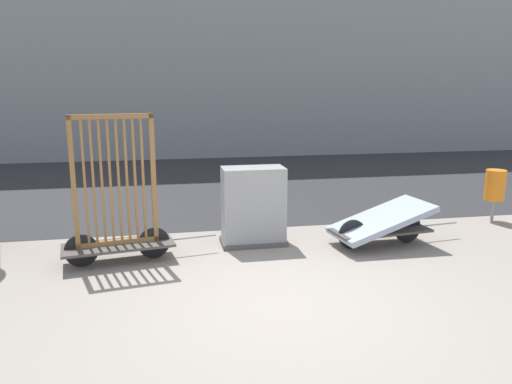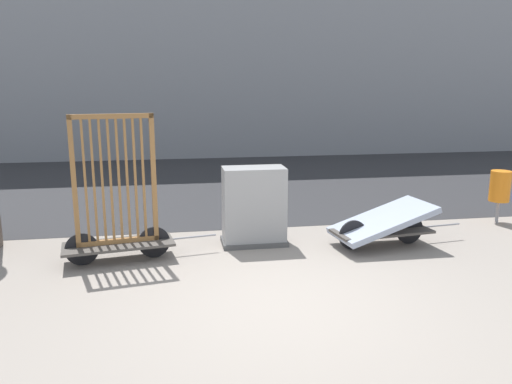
{
  "view_description": "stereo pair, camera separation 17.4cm",
  "coord_description": "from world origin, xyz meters",
  "px_view_note": "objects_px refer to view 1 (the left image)",
  "views": [
    {
      "loc": [
        -1.43,
        -5.53,
        2.63
      ],
      "look_at": [
        0.0,
        1.88,
        1.0
      ],
      "focal_mm": 35.0,
      "sensor_mm": 36.0,
      "label": 1
    },
    {
      "loc": [
        -1.25,
        -5.56,
        2.63
      ],
      "look_at": [
        0.0,
        1.88,
        1.0
      ],
      "focal_mm": 35.0,
      "sensor_mm": 36.0,
      "label": 2
    }
  ],
  "objects_px": {
    "bike_cart_with_bedframe": "(117,214)",
    "bike_cart_with_mattress": "(381,223)",
    "trash_bin": "(495,185)",
    "utility_cabinet": "(253,209)"
  },
  "relations": [
    {
      "from": "bike_cart_with_mattress",
      "to": "utility_cabinet",
      "type": "xyz_separation_m",
      "value": [
        -2.06,
        0.49,
        0.22
      ]
    },
    {
      "from": "bike_cart_with_mattress",
      "to": "trash_bin",
      "type": "relative_size",
      "value": 2.31
    },
    {
      "from": "bike_cart_with_bedframe",
      "to": "bike_cart_with_mattress",
      "type": "relative_size",
      "value": 1.0
    },
    {
      "from": "bike_cart_with_mattress",
      "to": "trash_bin",
      "type": "xyz_separation_m",
      "value": [
        2.82,
        1.02,
        0.32
      ]
    },
    {
      "from": "bike_cart_with_bedframe",
      "to": "bike_cart_with_mattress",
      "type": "xyz_separation_m",
      "value": [
        4.21,
        -0.0,
        -0.36
      ]
    },
    {
      "from": "utility_cabinet",
      "to": "trash_bin",
      "type": "height_order",
      "value": "utility_cabinet"
    },
    {
      "from": "trash_bin",
      "to": "bike_cart_with_bedframe",
      "type": "bearing_deg",
      "value": -171.76
    },
    {
      "from": "bike_cart_with_bedframe",
      "to": "bike_cart_with_mattress",
      "type": "distance_m",
      "value": 4.23
    },
    {
      "from": "bike_cart_with_bedframe",
      "to": "bike_cart_with_mattress",
      "type": "bearing_deg",
      "value": -9.52
    },
    {
      "from": "bike_cart_with_mattress",
      "to": "utility_cabinet",
      "type": "distance_m",
      "value": 2.13
    }
  ]
}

